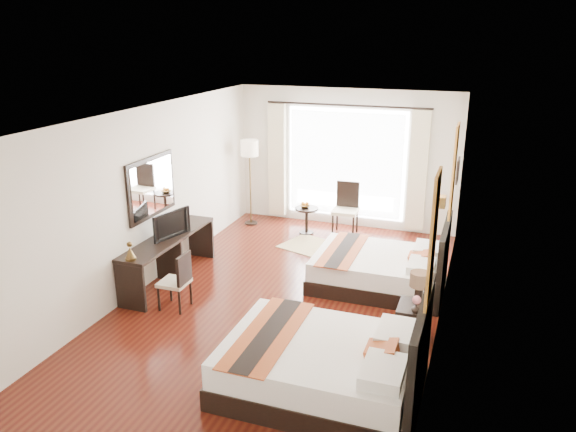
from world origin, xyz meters
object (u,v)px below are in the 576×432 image
(television, at_px, (169,223))
(bed_far, at_px, (383,269))
(side_table, at_px, (307,221))
(table_lamp, at_px, (420,282))
(floor_lamp, at_px, (250,154))
(fruit_bowl, at_px, (305,206))
(window_chair, at_px, (345,219))
(console_desk, at_px, (169,259))
(bed_near, at_px, (327,365))
(nightstand, at_px, (413,322))
(vase, at_px, (416,308))
(desk_chair, at_px, (176,291))

(television, bearing_deg, bed_far, -58.57)
(side_table, bearing_deg, table_lamp, -51.71)
(floor_lamp, xyz_separation_m, fruit_bowl, (1.23, -0.16, -0.94))
(table_lamp, relative_size, window_chair, 0.39)
(table_lamp, distance_m, fruit_bowl, 4.19)
(side_table, height_order, window_chair, window_chair)
(console_desk, height_order, window_chair, window_chair)
(bed_near, distance_m, table_lamp, 1.80)
(bed_near, xyz_separation_m, floor_lamp, (-3.06, 4.97, 1.18))
(television, xyz_separation_m, window_chair, (2.13, 3.05, -0.65))
(nightstand, bearing_deg, side_table, 126.93)
(table_lamp, bearing_deg, fruit_bowl, 128.71)
(console_desk, height_order, fruit_bowl, console_desk)
(television, bearing_deg, console_desk, 152.80)
(floor_lamp, bearing_deg, console_desk, -92.66)
(side_table, distance_m, window_chair, 0.77)
(nightstand, distance_m, side_table, 4.24)
(console_desk, bearing_deg, fruit_bowl, 64.26)
(vase, relative_size, window_chair, 0.12)
(bed_far, xyz_separation_m, vase, (0.72, -1.68, 0.27))
(television, bearing_deg, side_table, -10.45)
(floor_lamp, bearing_deg, nightstand, -42.89)
(console_desk, xyz_separation_m, fruit_bowl, (1.37, 2.85, 0.18))
(table_lamp, height_order, television, television)
(bed_near, height_order, vase, bed_near)
(vase, bearing_deg, console_desk, 169.47)
(fruit_bowl, distance_m, window_chair, 0.84)
(bed_near, relative_size, television, 2.93)
(console_desk, relative_size, side_table, 4.13)
(nightstand, relative_size, vase, 4.08)
(nightstand, xyz_separation_m, floor_lamp, (-3.82, 3.55, 1.25))
(bed_far, bearing_deg, vase, -66.91)
(table_lamp, distance_m, desk_chair, 3.47)
(bed_near, distance_m, window_chair, 5.14)
(bed_far, height_order, television, television)
(window_chair, bearing_deg, side_table, -75.52)
(television, xyz_separation_m, desk_chair, (0.56, -0.82, -0.71))
(bed_far, relative_size, desk_chair, 2.35)
(television, bearing_deg, vase, -85.10)
(bed_near, relative_size, nightstand, 4.29)
(nightstand, bearing_deg, desk_chair, -175.65)
(floor_lamp, bearing_deg, desk_chair, -83.38)
(bed_near, bearing_deg, window_chair, 101.77)
(fruit_bowl, bearing_deg, television, -115.58)
(television, bearing_deg, window_chair, -19.13)
(floor_lamp, bearing_deg, table_lamp, -41.64)
(side_table, relative_size, window_chair, 0.51)
(bed_near, distance_m, bed_far, 2.91)
(bed_far, relative_size, fruit_bowl, 9.91)
(television, height_order, window_chair, television)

